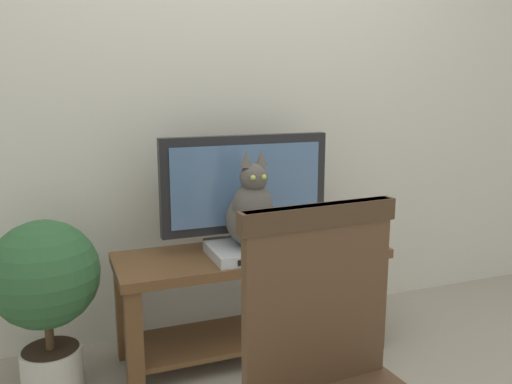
# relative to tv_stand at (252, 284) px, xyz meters

# --- Properties ---
(back_wall) EXTENTS (7.00, 0.12, 2.80)m
(back_wall) POSITION_rel_tv_stand_xyz_m (-0.01, 0.43, 1.04)
(back_wall) COLOR beige
(back_wall) RESTS_ON ground
(tv_stand) EXTENTS (1.29, 0.45, 0.53)m
(tv_stand) POSITION_rel_tv_stand_xyz_m (0.00, 0.00, 0.00)
(tv_stand) COLOR brown
(tv_stand) RESTS_ON ground
(tv) EXTENTS (0.83, 0.20, 0.55)m
(tv) POSITION_rel_tv_stand_xyz_m (0.00, 0.09, 0.45)
(tv) COLOR black
(tv) RESTS_ON tv_stand
(media_box) EXTENTS (0.37, 0.30, 0.05)m
(media_box) POSITION_rel_tv_stand_xyz_m (-0.04, -0.06, 0.19)
(media_box) COLOR #BCBCC1
(media_box) RESTS_ON tv_stand
(cat) EXTENTS (0.22, 0.37, 0.45)m
(cat) POSITION_rel_tv_stand_xyz_m (-0.03, -0.08, 0.38)
(cat) COLOR #514C47
(cat) RESTS_ON media_box
(wooden_chair) EXTENTS (0.49, 0.50, 1.00)m
(wooden_chair) POSITION_rel_tv_stand_xyz_m (-0.20, -1.18, 0.21)
(wooden_chair) COLOR #513823
(wooden_chair) RESTS_ON ground
(book_stack) EXTENTS (0.25, 0.21, 0.13)m
(book_stack) POSITION_rel_tv_stand_xyz_m (0.45, 0.06, 0.24)
(book_stack) COLOR olive
(book_stack) RESTS_ON tv_stand
(potted_plant) EXTENTS (0.45, 0.45, 0.77)m
(potted_plant) POSITION_rel_tv_stand_xyz_m (-0.93, -0.02, 0.12)
(potted_plant) COLOR beige
(potted_plant) RESTS_ON ground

